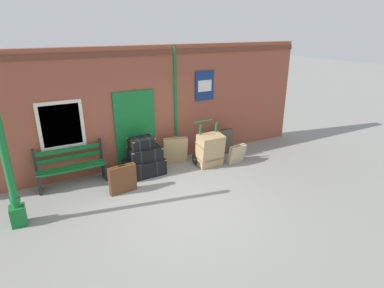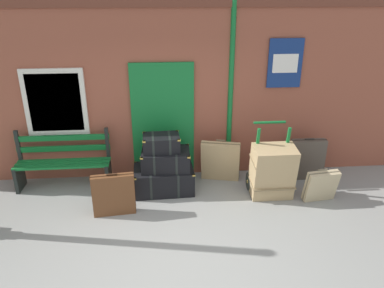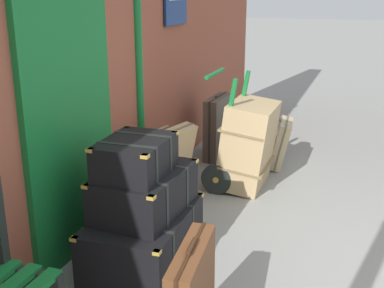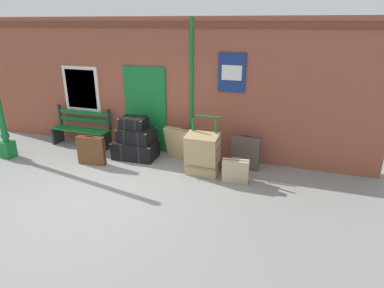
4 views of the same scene
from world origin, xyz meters
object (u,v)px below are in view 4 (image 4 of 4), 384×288
at_px(suitcase_slate, 235,171).
at_px(suitcase_beige, 91,151).
at_px(steamer_trunk_middle, 136,135).
at_px(suitcase_cream, 179,144).
at_px(porters_trolley, 205,159).
at_px(suitcase_olive, 246,153).
at_px(steamer_trunk_base, 136,149).
at_px(large_brown_trunk, 202,154).
at_px(steamer_trunk_top, 134,123).
at_px(platform_bench, 82,129).

xyz_separation_m(suitcase_slate, suitcase_beige, (-3.31, -0.10, 0.06)).
xyz_separation_m(steamer_trunk_middle, suitcase_cream, (0.97, 0.25, -0.19)).
xyz_separation_m(porters_trolley, suitcase_olive, (0.82, 0.41, 0.10)).
relative_size(steamer_trunk_base, suitcase_slate, 1.82).
bearing_deg(steamer_trunk_middle, large_brown_trunk, -11.68).
height_order(steamer_trunk_base, suitcase_beige, suitcase_beige).
bearing_deg(suitcase_slate, porters_trolley, 152.94).
bearing_deg(suitcase_olive, suitcase_slate, -94.19).
height_order(steamer_trunk_base, suitcase_cream, suitcase_cream).
distance_m(steamer_trunk_top, suitcase_cream, 1.17).
distance_m(steamer_trunk_base, suitcase_beige, 1.03).
height_order(steamer_trunk_middle, suitcase_cream, suitcase_cream).
height_order(platform_bench, suitcase_slate, platform_bench).
height_order(platform_bench, large_brown_trunk, platform_bench).
distance_m(porters_trolley, large_brown_trunk, 0.26).
relative_size(platform_bench, suitcase_olive, 2.02).
distance_m(steamer_trunk_middle, suitcase_slate, 2.58).
bearing_deg(steamer_trunk_middle, porters_trolley, -6.16).
xyz_separation_m(steamer_trunk_top, large_brown_trunk, (1.81, -0.39, -0.41)).
distance_m(platform_bench, suitcase_beige, 1.38).
xyz_separation_m(platform_bench, porters_trolley, (3.51, -0.50, -0.17)).
relative_size(platform_bench, porters_trolley, 1.33).
bearing_deg(steamer_trunk_top, suitcase_beige, -136.77).
relative_size(platform_bench, large_brown_trunk, 1.73).
distance_m(platform_bench, steamer_trunk_base, 1.77).
height_order(large_brown_trunk, suitcase_cream, large_brown_trunk).
height_order(steamer_trunk_base, steamer_trunk_middle, steamer_trunk_middle).
bearing_deg(steamer_trunk_top, large_brown_trunk, -12.24).
distance_m(steamer_trunk_top, suitcase_olive, 2.68).
bearing_deg(platform_bench, suitcase_slate, -11.76).
bearing_deg(steamer_trunk_base, suitcase_beige, -139.03).
bearing_deg(steamer_trunk_top, suitcase_cream, 11.93).
bearing_deg(steamer_trunk_base, porters_trolley, -5.89).
height_order(steamer_trunk_middle, suitcase_slate, steamer_trunk_middle).
distance_m(platform_bench, large_brown_trunk, 3.58).
bearing_deg(suitcase_beige, steamer_trunk_base, 40.97).
height_order(platform_bench, suitcase_olive, platform_bench).
bearing_deg(porters_trolley, steamer_trunk_top, 173.06).
bearing_deg(porters_trolley, steamer_trunk_middle, 173.84).
distance_m(steamer_trunk_middle, suitcase_olive, 2.58).
bearing_deg(suitcase_slate, steamer_trunk_base, 167.34).
height_order(steamer_trunk_middle, large_brown_trunk, large_brown_trunk).
bearing_deg(large_brown_trunk, steamer_trunk_top, 167.76).
xyz_separation_m(porters_trolley, suitcase_beige, (-2.55, -0.48, 0.06)).
relative_size(porters_trolley, large_brown_trunk, 1.30).
height_order(suitcase_beige, suitcase_cream, suitcase_cream).
relative_size(porters_trolley, suitcase_olive, 1.52).
relative_size(steamer_trunk_base, suitcase_cream, 1.30).
bearing_deg(steamer_trunk_middle, suitcase_beige, -140.45).
xyz_separation_m(suitcase_olive, suitcase_slate, (-0.06, -0.80, -0.10)).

